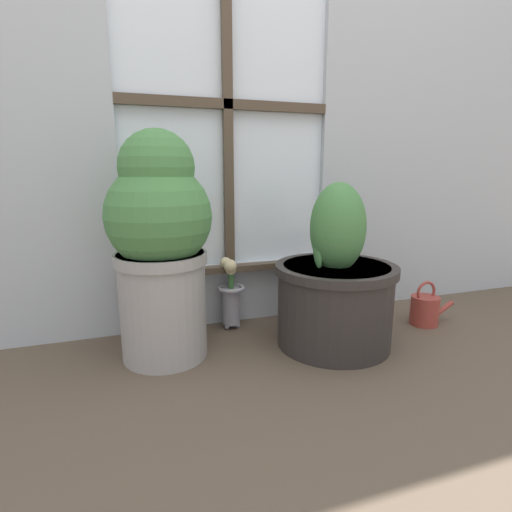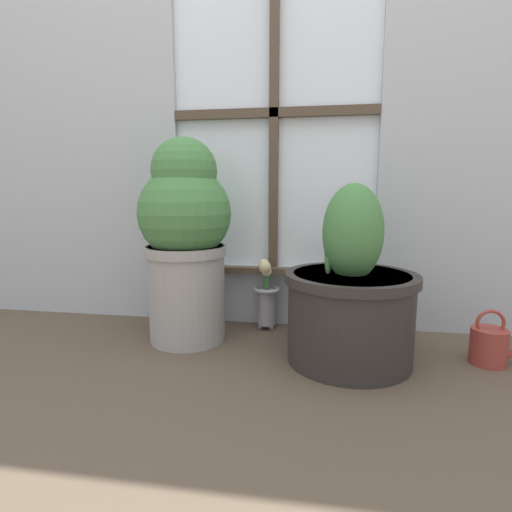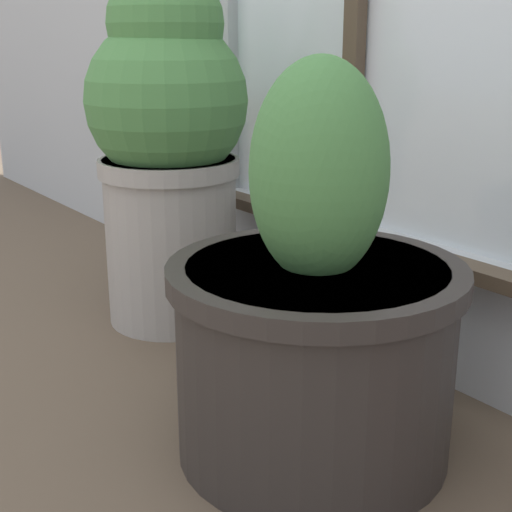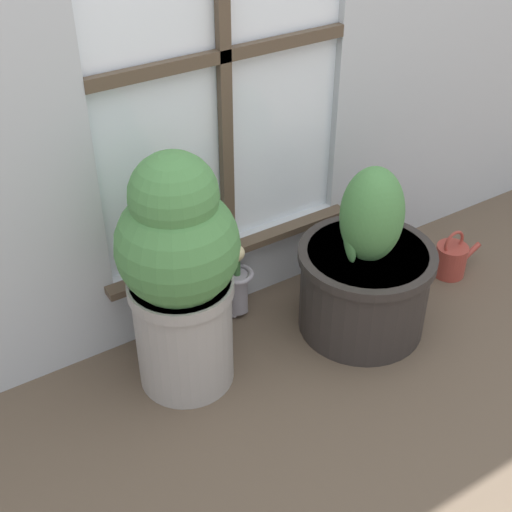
{
  "view_description": "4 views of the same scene",
  "coord_description": "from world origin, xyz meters",
  "px_view_note": "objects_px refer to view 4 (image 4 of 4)",
  "views": [
    {
      "loc": [
        -0.4,
        -0.98,
        0.62
      ],
      "look_at": [
        0.04,
        0.32,
        0.32
      ],
      "focal_mm": 28.0,
      "sensor_mm": 36.0,
      "label": 1
    },
    {
      "loc": [
        0.19,
        -1.08,
        0.55
      ],
      "look_at": [
        -0.04,
        0.33,
        0.32
      ],
      "focal_mm": 28.0,
      "sensor_mm": 36.0,
      "label": 2
    },
    {
      "loc": [
        1.0,
        -0.43,
        0.59
      ],
      "look_at": [
        -0.04,
        0.34,
        0.2
      ],
      "focal_mm": 50.0,
      "sensor_mm": 36.0,
      "label": 3
    },
    {
      "loc": [
        -0.94,
        -1.1,
        1.54
      ],
      "look_at": [
        -0.03,
        0.32,
        0.33
      ],
      "focal_mm": 50.0,
      "sensor_mm": 36.0,
      "label": 4
    }
  ],
  "objects_px": {
    "potted_plant_right": "(365,274)",
    "flower_vase": "(237,280)",
    "potted_plant_left": "(179,271)",
    "watering_can": "(451,259)"
  },
  "relations": [
    {
      "from": "potted_plant_right",
      "to": "flower_vase",
      "type": "height_order",
      "value": "potted_plant_right"
    },
    {
      "from": "potted_plant_right",
      "to": "potted_plant_left",
      "type": "bearing_deg",
      "value": 170.41
    },
    {
      "from": "potted_plant_left",
      "to": "potted_plant_right",
      "type": "relative_size",
      "value": 1.28
    },
    {
      "from": "potted_plant_right",
      "to": "watering_can",
      "type": "bearing_deg",
      "value": 5.79
    },
    {
      "from": "potted_plant_left",
      "to": "flower_vase",
      "type": "relative_size",
      "value": 2.62
    },
    {
      "from": "potted_plant_right",
      "to": "flower_vase",
      "type": "relative_size",
      "value": 2.04
    },
    {
      "from": "potted_plant_right",
      "to": "watering_can",
      "type": "relative_size",
      "value": 2.89
    },
    {
      "from": "flower_vase",
      "to": "watering_can",
      "type": "distance_m",
      "value": 0.79
    },
    {
      "from": "potted_plant_left",
      "to": "watering_can",
      "type": "bearing_deg",
      "value": -2.98
    },
    {
      "from": "potted_plant_left",
      "to": "potted_plant_right",
      "type": "distance_m",
      "value": 0.62
    }
  ]
}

